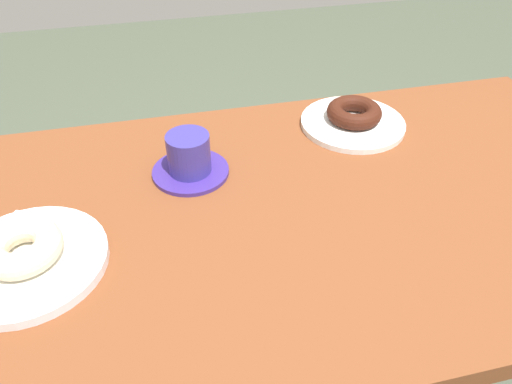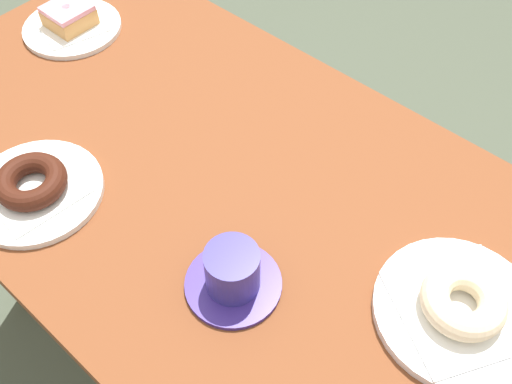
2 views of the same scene
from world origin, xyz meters
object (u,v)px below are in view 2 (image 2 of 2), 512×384
donut_sugar_ring (464,301)px  plate_chocolate_ring (36,192)px  donut_chocolate_ring (31,181)px  donut_glazed_square (69,15)px  coffee_cup (233,273)px  plate_sugar_ring (457,311)px  plate_glazed_square (72,28)px

donut_sugar_ring → plate_chocolate_ring: bearing=23.0°
plate_chocolate_ring → donut_chocolate_ring: 0.03m
donut_glazed_square → plate_chocolate_ring: 0.42m
coffee_cup → donut_glazed_square: bearing=-18.4°
donut_sugar_ring → plate_chocolate_ring: size_ratio=0.54×
plate_chocolate_ring → coffee_cup: bearing=-165.9°
plate_sugar_ring → plate_chocolate_ring: plate_sugar_ring is taller
donut_sugar_ring → coffee_cup: size_ratio=0.83×
donut_glazed_square → donut_chocolate_ring: bearing=135.0°
plate_glazed_square → donut_glazed_square: 0.03m
plate_glazed_square → plate_sugar_ring: 0.89m
donut_glazed_square → plate_sugar_ring: size_ratio=0.36×
plate_sugar_ring → donut_sugar_ring: bearing=90.0°
plate_chocolate_ring → donut_sugar_ring: bearing=-157.0°
donut_chocolate_ring → coffee_cup: 0.35m
donut_chocolate_ring → plate_chocolate_ring: bearing=0.0°
donut_chocolate_ring → plate_glazed_square: bearing=-45.0°
plate_glazed_square → donut_glazed_square: size_ratio=2.39×
plate_sugar_ring → coffee_cup: size_ratio=1.66×
plate_chocolate_ring → plate_glazed_square: bearing=-45.0°
plate_glazed_square → donut_glazed_square: (0.00, -0.00, 0.03)m
donut_glazed_square → donut_sugar_ring: size_ratio=0.72×
plate_chocolate_ring → coffee_cup: (-0.34, -0.09, 0.03)m
plate_sugar_ring → donut_chocolate_ring: size_ratio=2.05×
donut_glazed_square → plate_sugar_ring: donut_glazed_square is taller
donut_glazed_square → coffee_cup: 0.67m
plate_chocolate_ring → donut_chocolate_ring: (0.00, 0.00, 0.03)m
plate_chocolate_ring → plate_sugar_ring: bearing=-157.0°
donut_glazed_square → plate_sugar_ring: (-0.89, 0.04, -0.03)m
plate_glazed_square → plate_chocolate_ring: bearing=135.0°
donut_glazed_square → donut_sugar_ring: 0.89m
donut_sugar_ring → plate_chocolate_ring: donut_sugar_ring is taller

